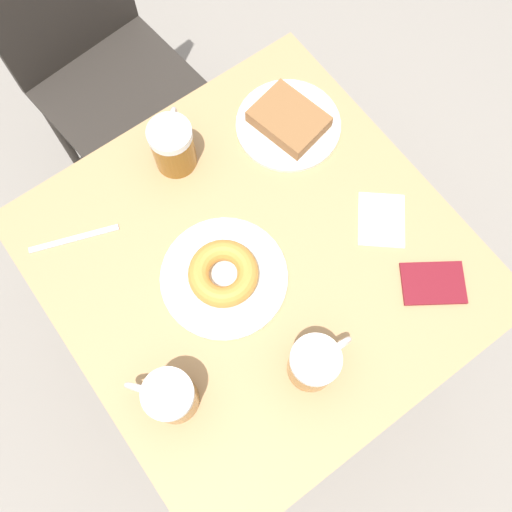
{
  "coord_description": "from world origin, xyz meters",
  "views": [
    {
      "loc": [
        -0.22,
        -0.3,
        1.81
      ],
      "look_at": [
        0.0,
        0.0,
        0.73
      ],
      "focal_mm": 40.0,
      "sensor_mm": 36.0,
      "label": 1
    }
  ],
  "objects_px": {
    "passport_near_edge": "(433,283)",
    "chair": "(91,51)",
    "plate_with_donut": "(224,275)",
    "beer_mug_right": "(173,145)",
    "beer_mug_left": "(314,363)",
    "beer_mug_center": "(170,396)",
    "napkin_folded": "(381,220)",
    "fork": "(74,239)",
    "plate_with_cake": "(289,122)"
  },
  "relations": [
    {
      "from": "plate_with_cake",
      "to": "fork",
      "type": "distance_m",
      "value": 0.52
    },
    {
      "from": "plate_with_cake",
      "to": "napkin_folded",
      "type": "distance_m",
      "value": 0.3
    },
    {
      "from": "plate_with_cake",
      "to": "beer_mug_left",
      "type": "distance_m",
      "value": 0.53
    },
    {
      "from": "beer_mug_left",
      "to": "passport_near_edge",
      "type": "relative_size",
      "value": 0.87
    },
    {
      "from": "plate_with_donut",
      "to": "napkin_folded",
      "type": "bearing_deg",
      "value": -15.05
    },
    {
      "from": "plate_with_cake",
      "to": "fork",
      "type": "xyz_separation_m",
      "value": [
        -0.52,
        0.05,
        -0.01
      ]
    },
    {
      "from": "chair",
      "to": "plate_with_donut",
      "type": "xyz_separation_m",
      "value": [
        -0.1,
        -0.78,
        0.19
      ]
    },
    {
      "from": "passport_near_edge",
      "to": "fork",
      "type": "bearing_deg",
      "value": 136.33
    },
    {
      "from": "beer_mug_left",
      "to": "passport_near_edge",
      "type": "xyz_separation_m",
      "value": [
        0.3,
        -0.01,
        -0.06
      ]
    },
    {
      "from": "plate_with_donut",
      "to": "chair",
      "type": "bearing_deg",
      "value": 82.62
    },
    {
      "from": "passport_near_edge",
      "to": "chair",
      "type": "bearing_deg",
      "value": 102.47
    },
    {
      "from": "beer_mug_center",
      "to": "beer_mug_right",
      "type": "height_order",
      "value": "same"
    },
    {
      "from": "beer_mug_center",
      "to": "beer_mug_right",
      "type": "distance_m",
      "value": 0.51
    },
    {
      "from": "beer_mug_center",
      "to": "fork",
      "type": "distance_m",
      "value": 0.4
    },
    {
      "from": "beer_mug_center",
      "to": "fork",
      "type": "height_order",
      "value": "beer_mug_center"
    },
    {
      "from": "chair",
      "to": "plate_with_donut",
      "type": "height_order",
      "value": "chair"
    },
    {
      "from": "beer_mug_right",
      "to": "napkin_folded",
      "type": "xyz_separation_m",
      "value": [
        0.26,
        -0.37,
        -0.06
      ]
    },
    {
      "from": "beer_mug_left",
      "to": "chair",
      "type": "bearing_deg",
      "value": 86.1
    },
    {
      "from": "beer_mug_right",
      "to": "passport_near_edge",
      "type": "distance_m",
      "value": 0.6
    },
    {
      "from": "plate_with_cake",
      "to": "napkin_folded",
      "type": "height_order",
      "value": "plate_with_cake"
    },
    {
      "from": "chair",
      "to": "beer_mug_center",
      "type": "distance_m",
      "value": 1.0
    },
    {
      "from": "beer_mug_center",
      "to": "napkin_folded",
      "type": "xyz_separation_m",
      "value": [
        0.55,
        0.05,
        -0.06
      ]
    },
    {
      "from": "chair",
      "to": "beer_mug_right",
      "type": "distance_m",
      "value": 0.55
    },
    {
      "from": "beer_mug_right",
      "to": "fork",
      "type": "bearing_deg",
      "value": -173.87
    },
    {
      "from": "passport_near_edge",
      "to": "beer_mug_right",
      "type": "bearing_deg",
      "value": 115.77
    },
    {
      "from": "plate_with_cake",
      "to": "fork",
      "type": "bearing_deg",
      "value": 174.8
    },
    {
      "from": "beer_mug_right",
      "to": "plate_with_cake",
      "type": "bearing_deg",
      "value": -17.29
    },
    {
      "from": "beer_mug_right",
      "to": "napkin_folded",
      "type": "height_order",
      "value": "beer_mug_right"
    },
    {
      "from": "plate_with_donut",
      "to": "beer_mug_right",
      "type": "xyz_separation_m",
      "value": [
        0.07,
        0.28,
        0.04
      ]
    },
    {
      "from": "napkin_folded",
      "to": "fork",
      "type": "xyz_separation_m",
      "value": [
        -0.54,
        0.34,
        -0.0
      ]
    },
    {
      "from": "plate_with_cake",
      "to": "beer_mug_center",
      "type": "xyz_separation_m",
      "value": [
        -0.53,
        -0.34,
        0.04
      ]
    },
    {
      "from": "plate_with_cake",
      "to": "beer_mug_left",
      "type": "bearing_deg",
      "value": -122.48
    },
    {
      "from": "napkin_folded",
      "to": "beer_mug_center",
      "type": "bearing_deg",
      "value": -174.87
    },
    {
      "from": "chair",
      "to": "beer_mug_center",
      "type": "xyz_separation_m",
      "value": [
        -0.31,
        -0.92,
        0.23
      ]
    },
    {
      "from": "chair",
      "to": "plate_with_cake",
      "type": "height_order",
      "value": "chair"
    },
    {
      "from": "chair",
      "to": "napkin_folded",
      "type": "relative_size",
      "value": 5.85
    },
    {
      "from": "plate_with_cake",
      "to": "plate_with_donut",
      "type": "relative_size",
      "value": 0.9
    },
    {
      "from": "plate_with_donut",
      "to": "passport_near_edge",
      "type": "distance_m",
      "value": 0.42
    },
    {
      "from": "plate_with_cake",
      "to": "fork",
      "type": "height_order",
      "value": "plate_with_cake"
    },
    {
      "from": "napkin_folded",
      "to": "beer_mug_right",
      "type": "bearing_deg",
      "value": 125.54
    },
    {
      "from": "plate_with_cake",
      "to": "beer_mug_center",
      "type": "bearing_deg",
      "value": -146.98
    },
    {
      "from": "beer_mug_left",
      "to": "plate_with_cake",
      "type": "bearing_deg",
      "value": 57.52
    },
    {
      "from": "plate_with_cake",
      "to": "napkin_folded",
      "type": "bearing_deg",
      "value": -86.19
    },
    {
      "from": "plate_with_cake",
      "to": "beer_mug_right",
      "type": "bearing_deg",
      "value": 162.71
    },
    {
      "from": "plate_with_donut",
      "to": "passport_near_edge",
      "type": "bearing_deg",
      "value": -37.8
    },
    {
      "from": "plate_with_cake",
      "to": "beer_mug_right",
      "type": "distance_m",
      "value": 0.26
    },
    {
      "from": "beer_mug_left",
      "to": "passport_near_edge",
      "type": "distance_m",
      "value": 0.31
    },
    {
      "from": "plate_with_donut",
      "to": "beer_mug_right",
      "type": "height_order",
      "value": "beer_mug_right"
    },
    {
      "from": "beer_mug_center",
      "to": "chair",
      "type": "bearing_deg",
      "value": 71.24
    },
    {
      "from": "chair",
      "to": "napkin_folded",
      "type": "distance_m",
      "value": 0.92
    }
  ]
}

